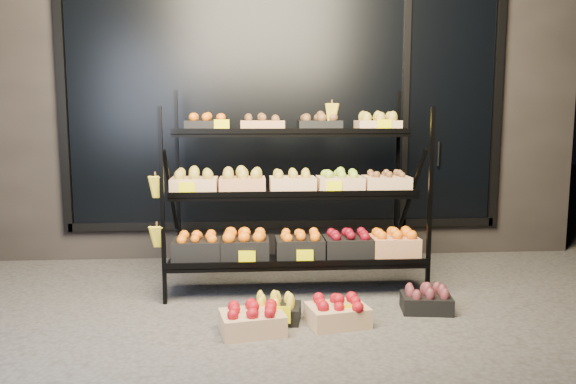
{
  "coord_description": "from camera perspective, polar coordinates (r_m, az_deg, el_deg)",
  "views": [
    {
      "loc": [
        -0.39,
        -4.02,
        1.43
      ],
      "look_at": [
        -0.05,
        0.55,
        0.81
      ],
      "focal_mm": 35.0,
      "sensor_mm": 36.0,
      "label": 1
    }
  ],
  "objects": [
    {
      "name": "floor_crate_right",
      "position": [
        4.32,
        13.87,
        -10.57
      ],
      "size": [
        0.39,
        0.31,
        0.19
      ],
      "rotation": [
        0.0,
        0.0,
        -0.14
      ],
      "color": "black",
      "rests_on": "ground"
    },
    {
      "name": "tag_floor_a",
      "position": [
        3.88,
        -0.73,
        -12.93
      ],
      "size": [
        0.13,
        0.01,
        0.12
      ],
      "primitive_type": "cube",
      "color": "#F8EF00",
      "rests_on": "ground"
    },
    {
      "name": "floor_crate_midright",
      "position": [
        3.96,
        5.06,
        -12.0
      ],
      "size": [
        0.45,
        0.37,
        0.2
      ],
      "rotation": [
        0.0,
        0.0,
        0.2
      ],
      "color": "#D9AE7D",
      "rests_on": "ground"
    },
    {
      "name": "display_rack",
      "position": [
        4.68,
        0.47,
        -0.15
      ],
      "size": [
        2.18,
        1.02,
        1.66
      ],
      "color": "black",
      "rests_on": "ground"
    },
    {
      "name": "floor_crate_midleft",
      "position": [
        4.02,
        -1.22,
        -11.82
      ],
      "size": [
        0.37,
        0.3,
        0.18
      ],
      "rotation": [
        0.0,
        0.0,
        -0.17
      ],
      "color": "black",
      "rests_on": "ground"
    },
    {
      "name": "floor_crate_left",
      "position": [
        3.81,
        -3.67,
        -12.75
      ],
      "size": [
        0.46,
        0.37,
        0.21
      ],
      "rotation": [
        0.0,
        0.0,
        0.19
      ],
      "color": "#D9AE7D",
      "rests_on": "ground"
    },
    {
      "name": "ground",
      "position": [
        4.29,
        1.28,
        -11.74
      ],
      "size": [
        24.0,
        24.0,
        0.0
      ],
      "primitive_type": "plane",
      "color": "#514F4C",
      "rests_on": "ground"
    },
    {
      "name": "building",
      "position": [
        6.63,
        -0.84,
        10.47
      ],
      "size": [
        6.0,
        2.08,
        3.5
      ],
      "color": "#2D2826",
      "rests_on": "ground"
    },
    {
      "name": "tag_floor_b",
      "position": [
        3.93,
        6.26,
        -12.68
      ],
      "size": [
        0.13,
        0.01,
        0.12
      ],
      "primitive_type": "cube",
      "color": "#F8EF00",
      "rests_on": "ground"
    }
  ]
}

